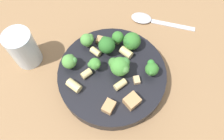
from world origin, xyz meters
TOP-DOWN VIEW (x-y plane):
  - ground_plane at (0.00, 0.00)m, footprint 2.00×2.00m
  - pasta_bowl at (0.00, 0.00)m, footprint 0.23×0.23m
  - broccoli_floret_0 at (0.04, 0.08)m, footprint 0.03×0.03m
  - broccoli_floret_1 at (0.04, 0.03)m, footprint 0.04×0.04m
  - broccoli_floret_2 at (0.08, -0.01)m, footprint 0.04×0.04m
  - broccoli_floret_3 at (0.07, 0.02)m, footprint 0.03×0.03m
  - broccoli_floret_4 at (-0.02, 0.09)m, footprint 0.03×0.03m
  - broccoli_floret_5 at (0.03, -0.08)m, footprint 0.03×0.03m
  - broccoli_floret_6 at (-0.01, 0.04)m, footprint 0.02×0.03m
  - broccoli_floret_7 at (0.01, -0.01)m, footprint 0.04×0.05m
  - rigatoni_0 at (0.03, 0.05)m, footprint 0.02×0.03m
  - rigatoni_1 at (-0.02, -0.03)m, footprint 0.03×0.03m
  - rigatoni_2 at (-0.06, 0.06)m, footprint 0.02×0.03m
  - rigatoni_3 at (0.05, -0.01)m, footprint 0.02×0.03m
  - rigatoni_4 at (-0.03, 0.05)m, footprint 0.03×0.02m
  - chicken_chunk_0 at (-0.07, -0.02)m, footprint 0.03×0.02m
  - chicken_chunk_1 at (-0.05, -0.06)m, footprint 0.04×0.04m
  - chicken_chunk_2 at (0.06, 0.06)m, footprint 0.02×0.02m
  - chicken_chunk_3 at (0.00, -0.05)m, footprint 0.02×0.02m
  - drinking_glass at (-0.02, 0.20)m, footprint 0.06×0.06m
  - spoon at (0.19, -0.03)m, footprint 0.05×0.17m

SIDE VIEW (x-z plane):
  - ground_plane at x=0.00m, z-range 0.00..0.00m
  - spoon at x=0.19m, z-range 0.00..0.01m
  - pasta_bowl at x=0.00m, z-range 0.00..0.04m
  - drinking_glass at x=-0.02m, z-range -0.01..0.08m
  - chicken_chunk_3 at x=0.00m, z-range 0.03..0.04m
  - chicken_chunk_2 at x=0.06m, z-range 0.03..0.04m
  - rigatoni_0 at x=0.03m, z-range 0.03..0.05m
  - rigatoni_1 at x=-0.02m, z-range 0.03..0.05m
  - rigatoni_4 at x=-0.03m, z-range 0.03..0.05m
  - chicken_chunk_0 at x=-0.07m, z-range 0.03..0.05m
  - rigatoni_3 at x=0.05m, z-range 0.03..0.05m
  - rigatoni_2 at x=-0.06m, z-range 0.03..0.05m
  - chicken_chunk_1 at x=-0.05m, z-range 0.03..0.05m
  - broccoli_floret_3 at x=0.07m, z-range 0.04..0.07m
  - broccoli_floret_0 at x=0.04m, z-range 0.04..0.07m
  - broccoli_floret_5 at x=0.03m, z-range 0.04..0.07m
  - broccoli_floret_4 at x=-0.02m, z-range 0.04..0.07m
  - broccoli_floret_2 at x=0.08m, z-range 0.04..0.08m
  - broccoli_floret_6 at x=-0.01m, z-range 0.04..0.07m
  - broccoli_floret_1 at x=0.04m, z-range 0.04..0.08m
  - broccoli_floret_7 at x=0.01m, z-range 0.04..0.08m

